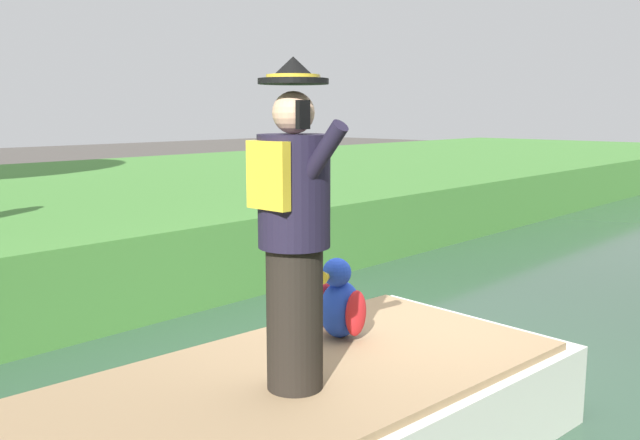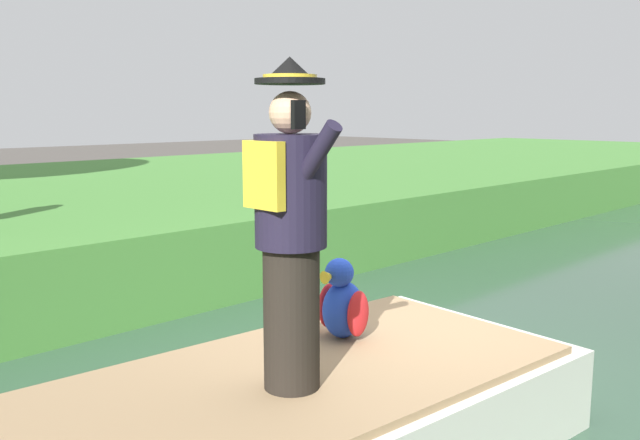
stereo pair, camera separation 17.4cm
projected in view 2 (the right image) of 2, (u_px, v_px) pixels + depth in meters
ground_plane at (433, 409)px, 5.21m from camera, size 80.00×80.00×0.00m
canal_water at (433, 403)px, 5.20m from camera, size 6.15×48.00×0.10m
grass_bank_near at (16, 221)px, 10.93m from camera, size 10.34×48.00×1.03m
boat at (267, 432)px, 3.99m from camera, size 2.12×4.33×0.61m
person_pirate at (291, 228)px, 3.73m from camera, size 0.61×0.42×1.85m
parrot_plush at (342, 303)px, 4.69m from camera, size 0.36×0.35×0.57m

